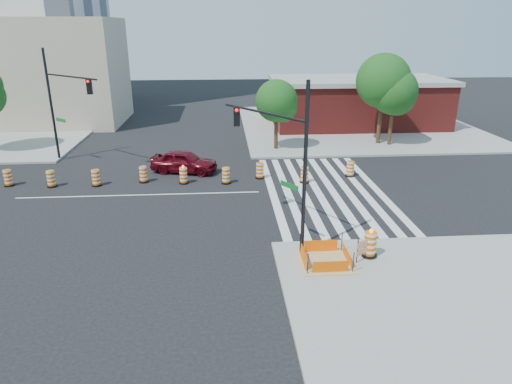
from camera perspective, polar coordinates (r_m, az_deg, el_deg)
ground at (r=27.43m, az=-14.38°, el=-0.37°), size 120.00×120.00×0.00m
sidewalk_ne at (r=46.19m, az=12.35°, el=8.14°), size 22.00×22.00×0.15m
crosswalk_east at (r=27.65m, az=8.54°, el=0.24°), size 6.75×13.50×0.01m
lane_centerline at (r=27.43m, az=-14.38°, el=-0.36°), size 14.00×0.12×0.01m
excavation_pit at (r=19.13m, az=8.64°, el=-8.49°), size 2.20×2.20×0.90m
brick_storefront at (r=45.80m, az=12.56°, el=10.88°), size 16.50×8.50×4.60m
beige_midrise at (r=50.44m, az=-24.62°, el=13.48°), size 14.00×10.00×10.00m
red_coupe at (r=30.88m, az=-8.98°, el=3.79°), size 4.72×2.87×1.50m
signal_pole_se at (r=19.51m, az=3.07°, el=5.65°), size 3.21×4.57×7.22m
signal_pole_nw at (r=34.30m, az=-23.05°, el=10.93°), size 4.46×3.98×7.74m
pit_drum at (r=19.76m, az=14.06°, el=-6.44°), size 0.64×0.64×1.27m
barricade at (r=19.39m, az=13.34°, el=-6.72°), size 0.77×0.53×1.06m
tree_north_c at (r=35.55m, az=2.64°, el=11.02°), size 3.28×3.24×5.50m
tree_north_d at (r=38.48m, az=15.65°, el=12.86°), size 4.31×4.31×7.32m
tree_north_e at (r=38.32m, az=16.90°, el=11.64°), size 3.69×3.69×6.27m
median_drum_1 at (r=31.82m, az=-28.57°, el=1.50°), size 0.60×0.60×1.02m
median_drum_2 at (r=30.46m, az=-24.23°, el=1.46°), size 0.60×0.60×1.02m
median_drum_3 at (r=29.63m, az=-19.36°, el=1.62°), size 0.60×0.60×1.02m
median_drum_4 at (r=29.47m, az=-13.89°, el=2.09°), size 0.60×0.60×1.02m
median_drum_5 at (r=28.73m, az=-9.05°, el=2.00°), size 0.60×0.60×1.18m
median_drum_6 at (r=28.44m, az=-3.76°, el=2.00°), size 0.60×0.60×1.02m
median_drum_7 at (r=29.37m, az=0.49°, el=2.63°), size 0.60×0.60×1.02m
median_drum_8 at (r=28.69m, az=6.09°, el=2.09°), size 0.60×0.60×1.02m
median_drum_9 at (r=30.34m, az=11.69°, el=2.78°), size 0.60×0.60×1.02m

